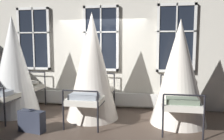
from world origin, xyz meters
The scene contains 7 objects.
ground centered at (0.00, 0.00, 0.00)m, with size 19.79×19.79×0.00m, color #4C3D33.
back_wall_with_windows centered at (0.00, 1.08, 1.58)m, with size 9.81×0.10×3.15m, color beige.
window_bank centered at (0.00, 0.96, 1.13)m, with size 5.10×0.10×2.80m.
cot_first centered at (-2.07, -0.05, 1.22)m, with size 1.27×1.89×2.52m.
cot_second centered at (0.01, -0.04, 1.24)m, with size 1.27×1.88×2.55m.
cot_third centered at (2.04, -0.08, 1.15)m, with size 1.27×1.88×2.36m.
suitcase_dark centered at (-1.00, -1.15, 0.22)m, with size 0.59×0.31×0.47m.
Camera 1 is at (1.44, -5.41, 1.80)m, focal length 37.02 mm.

